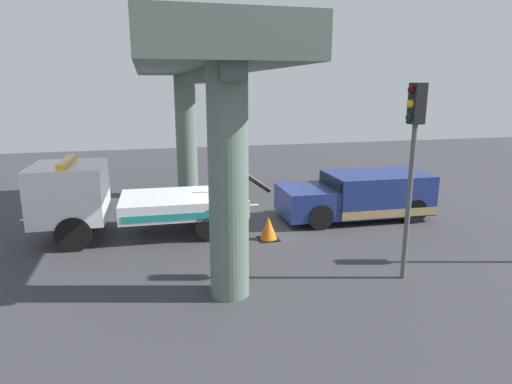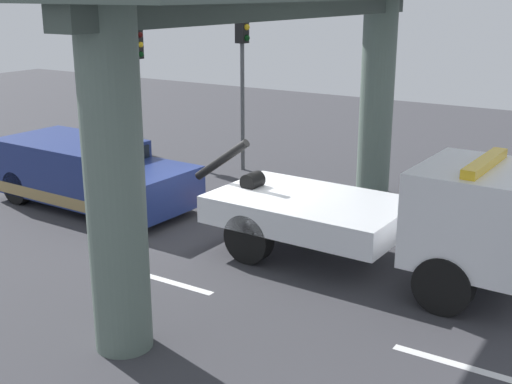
% 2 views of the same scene
% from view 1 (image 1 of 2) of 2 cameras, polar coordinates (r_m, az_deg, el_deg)
% --- Properties ---
extents(ground_plane, '(60.00, 40.00, 0.10)m').
position_cam_1_polar(ground_plane, '(14.69, -2.10, -4.68)').
color(ground_plane, '#38383D').
extents(lane_stripe_west, '(2.60, 0.16, 0.01)m').
position_cam_1_polar(lane_stripe_west, '(19.05, 14.14, -0.66)').
color(lane_stripe_west, silver).
rests_on(lane_stripe_west, ground).
extents(lane_stripe_mid, '(2.60, 0.16, 0.01)m').
position_cam_1_polar(lane_stripe_mid, '(17.09, -3.91, -1.89)').
color(lane_stripe_mid, silver).
rests_on(lane_stripe_mid, ground).
extents(lane_stripe_east, '(2.60, 0.16, 0.01)m').
position_cam_1_polar(lane_stripe_east, '(17.13, -24.09, -3.03)').
color(lane_stripe_east, silver).
rests_on(lane_stripe_east, ground).
extents(tow_truck_white, '(7.28, 2.57, 2.46)m').
position_cam_1_polar(tow_truck_white, '(14.10, -17.34, -0.78)').
color(tow_truck_white, white).
rests_on(tow_truck_white, ground).
extents(towed_van_green, '(5.25, 2.34, 1.58)m').
position_cam_1_polar(towed_van_green, '(15.91, 13.44, -0.52)').
color(towed_van_green, navy).
rests_on(towed_van_green, ground).
extents(overpass_structure, '(3.60, 11.45, 5.92)m').
position_cam_1_polar(overpass_structure, '(13.76, -7.52, 15.23)').
color(overpass_structure, '#596B60').
rests_on(overpass_structure, ground).
extents(traffic_light_far, '(0.39, 0.32, 4.62)m').
position_cam_1_polar(traffic_light_far, '(10.60, 19.74, 6.33)').
color(traffic_light_far, '#515456').
rests_on(traffic_light_far, ground).
extents(traffic_cone_orange, '(0.60, 0.60, 0.71)m').
position_cam_1_polar(traffic_cone_orange, '(13.36, 1.63, -4.78)').
color(traffic_cone_orange, orange).
rests_on(traffic_cone_orange, ground).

